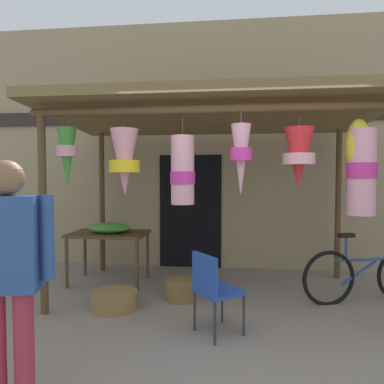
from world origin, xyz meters
TOP-DOWN VIEW (x-y plane):
  - ground_plane at (0.00, 0.00)m, footprint 30.00×30.00m
  - shop_facade at (-0.00, 2.36)m, footprint 11.85×0.29m
  - market_stall_canopy at (-0.25, 0.70)m, footprint 4.38×2.33m
  - display_table at (-1.90, 1.20)m, footprint 1.15×0.72m
  - flower_heap_on_table at (-1.87, 1.17)m, footprint 0.64×0.45m
  - folding_chair at (-0.25, -0.34)m, footprint 0.56×0.56m
  - wicker_basket_by_table at (-0.72, 0.59)m, footprint 0.37×0.37m
  - wicker_basket_spare at (-1.48, 0.22)m, footprint 0.56×0.56m
  - parked_bicycle at (1.66, 0.79)m, footprint 1.70×0.60m
  - customer_foreground at (-1.55, -1.63)m, footprint 0.58×0.31m

SIDE VIEW (x-z plane):
  - ground_plane at x=0.00m, z-range 0.00..0.00m
  - wicker_basket_spare at x=-1.48m, z-range 0.00..0.21m
  - wicker_basket_by_table at x=-0.72m, z-range 0.00..0.27m
  - parked_bicycle at x=1.66m, z-range -0.11..0.81m
  - folding_chair at x=-0.25m, z-range 0.08..0.92m
  - display_table at x=-1.90m, z-range 0.30..1.06m
  - flower_heap_on_table at x=-1.87m, z-range 0.77..0.92m
  - customer_foreground at x=-1.55m, z-range 0.16..1.88m
  - shop_facade at x=0.00m, z-range 0.00..4.32m
  - market_stall_canopy at x=-0.25m, z-range 0.94..3.53m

